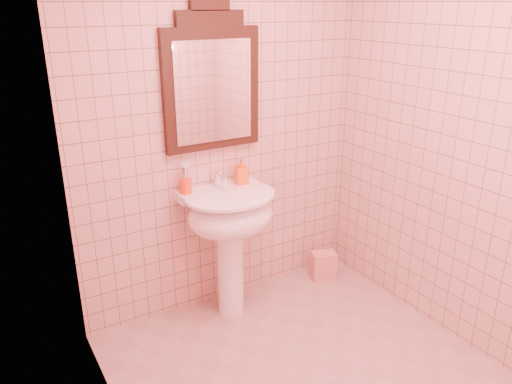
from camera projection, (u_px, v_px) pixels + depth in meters
back_wall at (222, 124)px, 3.18m from camera, size 2.00×0.02×2.50m
pedestal_sink at (230, 223)px, 3.17m from camera, size 0.58×0.58×0.86m
faucet at (219, 179)px, 3.19m from camera, size 0.04×0.16×0.11m
mirror at (212, 83)px, 3.03m from camera, size 0.63×0.06×0.88m
toothbrush_cup at (186, 186)px, 3.10m from camera, size 0.08×0.08×0.17m
soap_dispenser at (241, 171)px, 3.25m from camera, size 0.09×0.09×0.17m
towel at (323, 266)px, 3.78m from camera, size 0.21×0.17×0.22m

